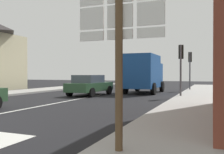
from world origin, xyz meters
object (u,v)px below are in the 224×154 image
object	(u,v)px
traffic_light_near_right	(181,59)
traffic_light_far_right	(190,62)
route_sign_post	(119,49)
delivery_truck	(144,73)
sedan_far	(90,85)

from	to	relation	value
traffic_light_near_right	traffic_light_far_right	world-z (taller)	traffic_light_far_right
traffic_light_far_right	route_sign_post	bearing A→B (deg)	-89.08
traffic_light_near_right	traffic_light_far_right	bearing A→B (deg)	90.00
delivery_truck	traffic_light_far_right	xyz separation A→B (m)	(3.25, 4.09, 0.97)
sedan_far	route_sign_post	distance (m)	13.64
sedan_far	traffic_light_far_right	size ratio (longest dim) A/B	1.21
traffic_light_far_right	sedan_far	bearing A→B (deg)	-129.19
route_sign_post	sedan_far	bearing A→B (deg)	119.18
route_sign_post	traffic_light_near_right	world-z (taller)	traffic_light_near_right
sedan_far	route_sign_post	size ratio (longest dim) A/B	1.33
traffic_light_near_right	traffic_light_far_right	xyz separation A→B (m)	(0.00, 7.09, 0.08)
traffic_light_near_right	route_sign_post	bearing A→B (deg)	-88.56
sedan_far	traffic_light_far_right	world-z (taller)	traffic_light_far_right
route_sign_post	traffic_light_near_right	size ratio (longest dim) A/B	0.93
route_sign_post	delivery_truck	bearing A→B (deg)	102.93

